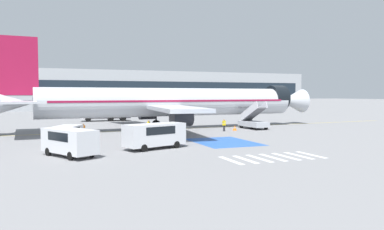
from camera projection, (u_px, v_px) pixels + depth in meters
ground_plane at (184, 128)px, 54.06m from camera, size 600.00×600.00×0.00m
apron_leadline_yellow at (175, 129)px, 52.55m from camera, size 80.48×4.87×0.01m
apron_stand_patch_blue at (223, 142)px, 38.10m from camera, size 5.76×8.08×0.01m
apron_walkway_bar_0 at (231, 160)px, 27.42m from camera, size 0.44×3.60×0.01m
apron_walkway_bar_1 at (245, 159)px, 27.86m from camera, size 0.44×3.60×0.01m
apron_walkway_bar_2 at (259, 158)px, 28.29m from camera, size 0.44×3.60×0.01m
apron_walkway_bar_3 at (273, 157)px, 28.72m from camera, size 0.44×3.60×0.01m
apron_walkway_bar_4 at (286, 156)px, 29.16m from camera, size 0.44×3.60×0.01m
apron_walkway_bar_5 at (299, 156)px, 29.59m from camera, size 0.44×3.60×0.01m
apron_walkway_bar_6 at (311, 155)px, 30.02m from camera, size 0.44×3.60×0.01m
airliner at (171, 102)px, 52.09m from camera, size 46.91×31.39×11.67m
boarding_stairs_forward at (253, 122)px, 52.58m from camera, size 2.47×5.33×3.92m
fuel_tanker at (106, 112)px, 68.13m from camera, size 8.89×2.97×3.28m
service_van_0 at (64, 133)px, 36.19m from camera, size 3.91×5.39×1.75m
service_van_1 at (155, 134)px, 33.25m from camera, size 5.93×3.68×2.24m
service_van_3 at (69, 140)px, 29.11m from camera, size 4.19×5.51×2.16m
ground_crew_0 at (149, 126)px, 45.97m from camera, size 0.45×0.48×1.70m
ground_crew_1 at (224, 124)px, 49.01m from camera, size 0.47×0.31×1.60m
ground_crew_2 at (83, 130)px, 41.31m from camera, size 0.42×0.49×1.63m
traffic_cone_0 at (235, 128)px, 50.23m from camera, size 0.58×0.58×0.65m
terminal_building at (120, 90)px, 120.74m from camera, size 132.95×12.10×12.38m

